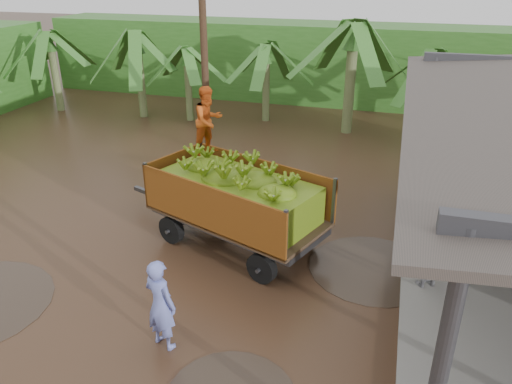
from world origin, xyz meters
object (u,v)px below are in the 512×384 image
at_px(man_blue, 161,304).
at_px(utility_pole, 203,32).
at_px(banana_trailer, 236,197).
at_px(man_grey, 432,255).

xyz_separation_m(man_blue, utility_pole, (-2.85, 9.55, 3.25)).
relative_size(banana_trailer, man_grey, 3.53).
distance_m(banana_trailer, man_blue, 3.71).
relative_size(man_blue, utility_pole, 0.22).
bearing_deg(utility_pole, banana_trailer, -62.78).
bearing_deg(man_grey, utility_pole, -70.14).
distance_m(man_blue, man_grey, 5.51).
relative_size(man_blue, man_grey, 1.08).
bearing_deg(man_blue, man_grey, -126.21).
bearing_deg(man_grey, man_blue, 5.00).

